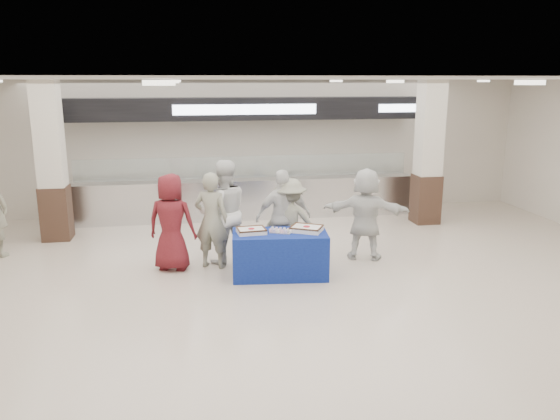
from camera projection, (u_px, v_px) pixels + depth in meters
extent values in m
plane|color=beige|center=(286.00, 307.00, 7.87)|extent=(14.00, 14.00, 0.00)
cube|color=silver|center=(245.00, 198.00, 12.94)|extent=(8.00, 0.80, 0.90)
cube|color=silver|center=(245.00, 179.00, 12.83)|extent=(8.00, 0.85, 0.04)
cube|color=white|center=(246.00, 167.00, 12.47)|extent=(7.60, 0.02, 0.50)
cube|color=black|center=(244.00, 109.00, 12.45)|extent=(8.40, 0.70, 0.50)
cube|color=white|center=(246.00, 109.00, 12.11)|extent=(3.20, 0.03, 0.22)
cube|color=white|center=(408.00, 108.00, 12.73)|extent=(1.40, 0.03, 0.18)
cube|color=#352118|center=(56.00, 213.00, 11.11)|extent=(0.55, 0.55, 1.10)
cube|color=silver|center=(49.00, 134.00, 10.74)|extent=(0.50, 0.50, 2.10)
cube|color=#352118|center=(426.00, 199.00, 12.42)|extent=(0.55, 0.55, 1.10)
cube|color=silver|center=(430.00, 128.00, 12.05)|extent=(0.50, 0.50, 2.10)
cube|color=navy|center=(280.00, 254.00, 9.03)|extent=(1.62, 0.93, 0.75)
cube|color=white|center=(251.00, 231.00, 8.91)|extent=(0.48, 0.39, 0.07)
cube|color=#462814|center=(251.00, 228.00, 8.89)|extent=(0.48, 0.39, 0.02)
cylinder|color=red|center=(251.00, 229.00, 8.90)|extent=(0.11, 0.11, 0.01)
cube|color=white|center=(307.00, 229.00, 9.02)|extent=(0.61, 0.57, 0.08)
cube|color=#462814|center=(307.00, 226.00, 9.00)|extent=(0.61, 0.57, 0.02)
cylinder|color=red|center=(307.00, 226.00, 9.00)|extent=(0.15, 0.15, 0.01)
cube|color=#AAABAF|center=(281.00, 232.00, 8.98)|extent=(0.42, 0.38, 0.01)
imported|color=maroon|center=(171.00, 222.00, 9.25)|extent=(0.94, 0.75, 1.67)
imported|color=gray|center=(212.00, 220.00, 9.36)|extent=(0.72, 0.61, 1.68)
imported|color=white|center=(224.00, 212.00, 9.59)|extent=(1.02, 0.86, 1.85)
imported|color=white|center=(283.00, 217.00, 9.57)|extent=(1.02, 0.48, 1.69)
imported|color=gray|center=(290.00, 221.00, 9.61)|extent=(1.11, 0.83, 1.53)
imported|color=white|center=(365.00, 214.00, 9.81)|extent=(1.64, 1.01, 1.68)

